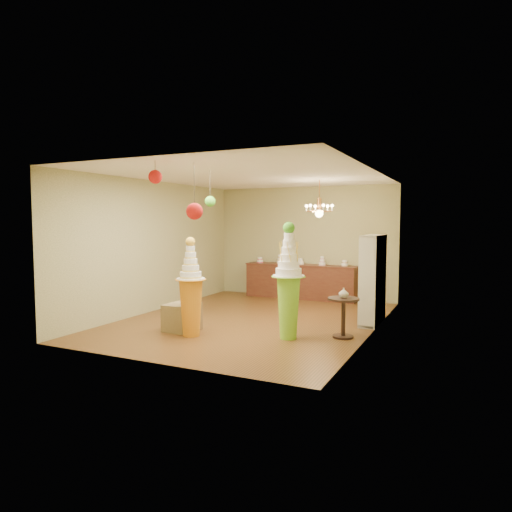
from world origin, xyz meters
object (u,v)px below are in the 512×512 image
at_px(pedestal_orange, 191,298).
at_px(pedestal_green, 288,293).
at_px(round_table, 343,312).
at_px(sideboard, 300,281).

bearing_deg(pedestal_orange, pedestal_green, 18.60).
bearing_deg(pedestal_green, round_table, 29.50).
height_order(pedestal_green, pedestal_orange, pedestal_green).
relative_size(pedestal_orange, round_table, 2.50).
relative_size(pedestal_green, round_table, 2.88).
bearing_deg(round_table, pedestal_orange, -157.48).
distance_m(pedestal_orange, round_table, 2.75).
bearing_deg(round_table, sideboard, 120.33).
xyz_separation_m(pedestal_orange, round_table, (2.53, 1.05, -0.22)).
distance_m(pedestal_green, sideboard, 4.27).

